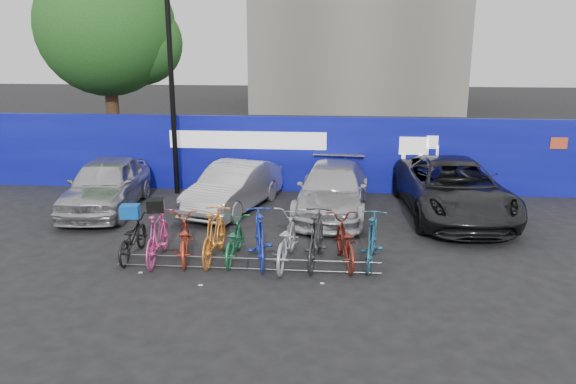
# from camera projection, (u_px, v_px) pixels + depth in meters

# --- Properties ---
(ground) EXTENTS (100.00, 100.00, 0.00)m
(ground) POSITION_uv_depth(u_px,v_px,m) (251.00, 260.00, 12.39)
(ground) COLOR black
(ground) RESTS_ON ground
(hoarding) EXTENTS (22.00, 0.18, 2.40)m
(hoarding) POSITION_uv_depth(u_px,v_px,m) (279.00, 154.00, 17.84)
(hoarding) COLOR #090A7F
(hoarding) RESTS_ON ground
(tree) EXTENTS (5.40, 5.20, 7.80)m
(tree) POSITION_uv_depth(u_px,v_px,m) (113.00, 30.00, 21.31)
(tree) COLOR #382314
(tree) RESTS_ON ground
(lamppost) EXTENTS (0.25, 0.50, 6.11)m
(lamppost) POSITION_uv_depth(u_px,v_px,m) (172.00, 89.00, 17.00)
(lamppost) COLOR black
(lamppost) RESTS_ON ground
(bike_rack) EXTENTS (5.60, 0.03, 0.30)m
(bike_rack) POSITION_uv_depth(u_px,v_px,m) (247.00, 264.00, 11.77)
(bike_rack) COLOR #595B60
(bike_rack) RESTS_ON ground
(car_0) EXTENTS (2.14, 4.53, 1.50)m
(car_0) POSITION_uv_depth(u_px,v_px,m) (106.00, 184.00, 15.89)
(car_0) COLOR #ADADB2
(car_0) RESTS_ON ground
(car_1) EXTENTS (2.48, 4.25, 1.32)m
(car_1) POSITION_uv_depth(u_px,v_px,m) (234.00, 187.00, 15.95)
(car_1) COLOR #B6B6BB
(car_1) RESTS_ON ground
(car_2) EXTENTS (2.22, 4.77, 1.35)m
(car_2) POSITION_uv_depth(u_px,v_px,m) (333.00, 190.00, 15.62)
(car_2) COLOR #BBBBC0
(car_2) RESTS_ON ground
(car_3) EXTENTS (2.89, 5.68, 1.54)m
(car_3) POSITION_uv_depth(u_px,v_px,m) (453.00, 189.00, 15.36)
(car_3) COLOR black
(car_3) RESTS_ON ground
(bike_0) EXTENTS (0.67, 1.78, 0.93)m
(bike_0) POSITION_uv_depth(u_px,v_px,m) (132.00, 237.00, 12.45)
(bike_0) COLOR black
(bike_0) RESTS_ON ground
(bike_1) EXTENTS (0.63, 1.90, 1.13)m
(bike_1) POSITION_uv_depth(u_px,v_px,m) (158.00, 236.00, 12.23)
(bike_1) COLOR #E04794
(bike_1) RESTS_ON ground
(bike_2) EXTENTS (1.05, 1.93, 0.96)m
(bike_2) POSITION_uv_depth(u_px,v_px,m) (183.00, 238.00, 12.35)
(bike_2) COLOR #B4361E
(bike_2) RESTS_ON ground
(bike_3) EXTENTS (0.62, 1.96, 1.16)m
(bike_3) POSITION_uv_depth(u_px,v_px,m) (214.00, 235.00, 12.26)
(bike_3) COLOR orange
(bike_3) RESTS_ON ground
(bike_4) EXTENTS (0.61, 1.73, 0.91)m
(bike_4) POSITION_uv_depth(u_px,v_px,m) (233.00, 240.00, 12.33)
(bike_4) COLOR #18723E
(bike_4) RESTS_ON ground
(bike_5) EXTENTS (0.95, 2.06, 1.19)m
(bike_5) POSITION_uv_depth(u_px,v_px,m) (260.00, 237.00, 12.09)
(bike_5) COLOR #1D32AD
(bike_5) RESTS_ON ground
(bike_6) EXTENTS (0.88, 2.13, 1.09)m
(bike_6) POSITION_uv_depth(u_px,v_px,m) (286.00, 240.00, 12.07)
(bike_6) COLOR #AFB1B6
(bike_6) RESTS_ON ground
(bike_7) EXTENTS (0.77, 2.04, 1.20)m
(bike_7) POSITION_uv_depth(u_px,v_px,m) (316.00, 238.00, 12.02)
(bike_7) COLOR #292A2C
(bike_7) RESTS_ON ground
(bike_8) EXTENTS (0.99, 2.03, 1.02)m
(bike_8) POSITION_uv_depth(u_px,v_px,m) (345.00, 241.00, 12.09)
(bike_8) COLOR maroon
(bike_8) RESTS_ON ground
(bike_9) EXTENTS (0.81, 1.97, 1.15)m
(bike_9) POSITION_uv_depth(u_px,v_px,m) (372.00, 239.00, 12.01)
(bike_9) COLOR #1F526D
(bike_9) RESTS_ON ground
(cargo_crate) EXTENTS (0.44, 0.35, 0.28)m
(cargo_crate) POSITION_uv_depth(u_px,v_px,m) (130.00, 211.00, 12.29)
(cargo_crate) COLOR #0A4AAF
(cargo_crate) RESTS_ON bike_0
(cargo_topcase) EXTENTS (0.43, 0.40, 0.27)m
(cargo_topcase) POSITION_uv_depth(u_px,v_px,m) (156.00, 206.00, 12.05)
(cargo_topcase) COLOR black
(cargo_topcase) RESTS_ON bike_1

